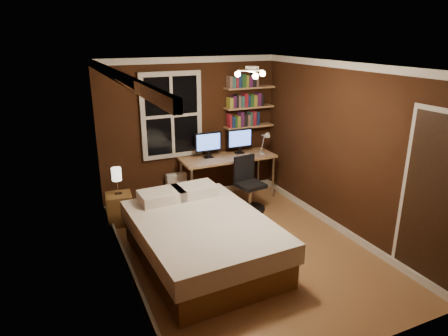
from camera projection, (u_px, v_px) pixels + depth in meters
name	position (u px, v px, depth m)	size (l,w,h in m)	color
floor	(245.00, 250.00, 5.57)	(4.20, 4.20, 0.00)	olive
wall_back	(191.00, 131.00, 6.98)	(3.20, 0.04, 2.50)	black
wall_left	(122.00, 183.00, 4.54)	(0.04, 4.20, 2.50)	black
wall_right	(344.00, 150.00, 5.79)	(0.04, 4.20, 2.50)	black
ceiling	(248.00, 65.00, 4.77)	(3.20, 4.20, 0.02)	white
window	(172.00, 116.00, 6.71)	(1.06, 0.06, 1.46)	silver
door	(433.00, 204.00, 4.52)	(0.03, 0.82, 2.05)	black
ceiling_fixture	(252.00, 75.00, 4.71)	(0.44, 0.44, 0.18)	beige
bookshelf_lower	(249.00, 126.00, 7.30)	(0.92, 0.22, 0.03)	#A2754E
books_row_lower	(249.00, 119.00, 7.26)	(0.60, 0.16, 0.23)	maroon
bookshelf_middle	(249.00, 107.00, 7.19)	(0.92, 0.22, 0.03)	#A2754E
books_row_middle	(249.00, 100.00, 7.14)	(0.66, 0.16, 0.23)	navy
bookshelf_upper	(250.00, 88.00, 7.07)	(0.92, 0.22, 0.03)	#A2754E
books_row_upper	(250.00, 80.00, 7.03)	(0.54, 0.16, 0.23)	#275B27
bed	(202.00, 239.00, 5.21)	(1.69, 2.27, 0.75)	brown
nightstand	(120.00, 209.00, 6.27)	(0.39, 0.39, 0.49)	brown
bedside_lamp	(117.00, 181.00, 6.12)	(0.15, 0.15, 0.43)	beige
radiator	(177.00, 188.00, 7.07)	(0.35, 0.12, 0.53)	silver
desk	(228.00, 160.00, 7.07)	(1.68, 0.63, 0.80)	#A2754E
monitor_left	(208.00, 145.00, 6.92)	(0.48, 0.12, 0.45)	black
monitor_right	(240.00, 141.00, 7.16)	(0.48, 0.12, 0.45)	black
desk_lamp	(265.00, 143.00, 7.10)	(0.14, 0.32, 0.44)	silver
office_chair	(249.00, 190.00, 6.74)	(0.51, 0.51, 0.93)	black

